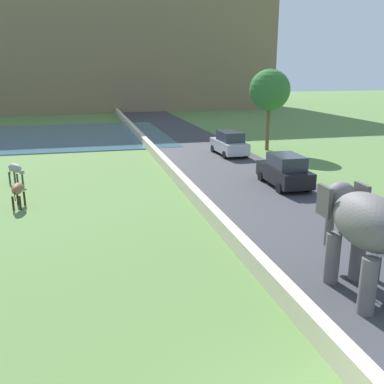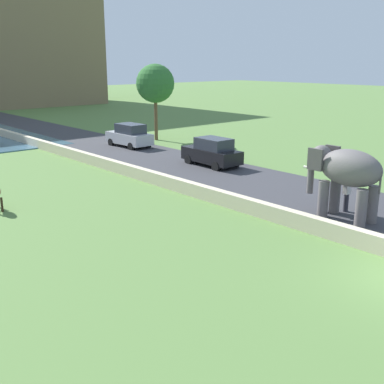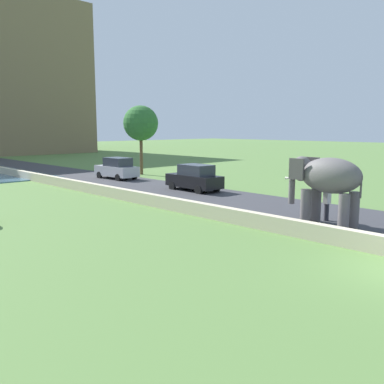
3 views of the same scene
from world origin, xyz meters
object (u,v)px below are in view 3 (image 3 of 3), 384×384
object	(u,v)px
elephant	(326,180)
person_beside_elephant	(327,203)
car_black	(195,178)
car_silver	(117,169)

from	to	relation	value
elephant	person_beside_elephant	xyz separation A→B (m)	(0.96, 0.39, -1.16)
elephant	car_black	bearing A→B (deg)	74.17
elephant	person_beside_elephant	distance (m)	1.56
person_beside_elephant	car_black	world-z (taller)	car_black
elephant	car_black	distance (m)	11.57
car_black	car_silver	size ratio (longest dim) A/B	1.00
person_beside_elephant	car_black	size ratio (longest dim) A/B	0.40
car_silver	elephant	bearing A→B (deg)	-98.85
elephant	person_beside_elephant	bearing A→B (deg)	22.32
elephant	car_silver	size ratio (longest dim) A/B	0.86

